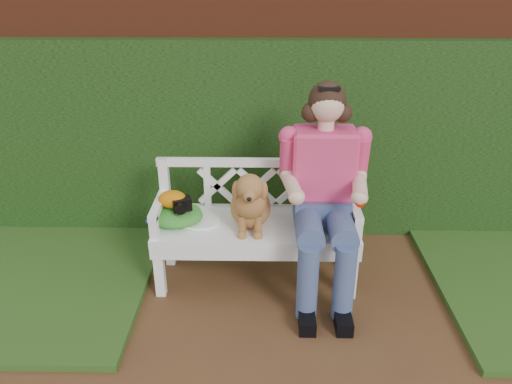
{
  "coord_description": "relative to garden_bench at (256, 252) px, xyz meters",
  "views": [
    {
      "loc": [
        -0.22,
        -2.34,
        2.28
      ],
      "look_at": [
        -0.27,
        0.89,
        0.75
      ],
      "focal_mm": 35.0,
      "sensor_mm": 36.0,
      "label": 1
    }
  ],
  "objects": [
    {
      "name": "ground",
      "position": [
        0.27,
        -0.89,
        -0.24
      ],
      "size": [
        60.0,
        60.0,
        0.0
      ],
      "primitive_type": "plane",
      "color": "#51341B"
    },
    {
      "name": "brick_wall",
      "position": [
        0.27,
        1.01,
        0.86
      ],
      "size": [
        10.0,
        0.3,
        2.2
      ],
      "primitive_type": "cube",
      "color": "maroon",
      "rests_on": "ground"
    },
    {
      "name": "ivy_hedge",
      "position": [
        0.27,
        0.79,
        0.61
      ],
      "size": [
        10.0,
        0.18,
        1.7
      ],
      "primitive_type": "cube",
      "color": "#335D22",
      "rests_on": "ground"
    },
    {
      "name": "garden_bench",
      "position": [
        0.0,
        0.0,
        0.0
      ],
      "size": [
        1.6,
        0.65,
        0.48
      ],
      "primitive_type": null,
      "rotation": [
        0.0,
        0.0,
        0.03
      ],
      "color": "white",
      "rests_on": "ground"
    },
    {
      "name": "seated_woman",
      "position": [
        0.48,
        -0.02,
        0.55
      ],
      "size": [
        0.85,
        1.02,
        1.58
      ],
      "primitive_type": null,
      "rotation": [
        0.0,
        0.0,
        -0.23
      ],
      "color": "#EE3A3B",
      "rests_on": "ground"
    },
    {
      "name": "dog",
      "position": [
        -0.04,
        -0.04,
        0.48
      ],
      "size": [
        0.39,
        0.48,
        0.48
      ],
      "primitive_type": null,
      "rotation": [
        0.0,
        0.0,
        -0.19
      ],
      "color": "#A06F31",
      "rests_on": "garden_bench"
    },
    {
      "name": "tennis_racket",
      "position": [
        -0.44,
        0.01,
        0.25
      ],
      "size": [
        0.63,
        0.38,
        0.03
      ],
      "primitive_type": null,
      "rotation": [
        0.0,
        0.0,
        -0.24
      ],
      "color": "white",
      "rests_on": "garden_bench"
    },
    {
      "name": "green_bag",
      "position": [
        -0.6,
        0.01,
        0.31
      ],
      "size": [
        0.43,
        0.35,
        0.14
      ],
      "primitive_type": null,
      "rotation": [
        0.0,
        0.0,
        0.09
      ],
      "color": "green",
      "rests_on": "garden_bench"
    },
    {
      "name": "camera_item",
      "position": [
        -0.54,
        -0.03,
        0.42
      ],
      "size": [
        0.16,
        0.14,
        0.09
      ],
      "primitive_type": "cube",
      "rotation": [
        0.0,
        0.0,
        0.35
      ],
      "color": "black",
      "rests_on": "green_bag"
    },
    {
      "name": "baseball_glove",
      "position": [
        -0.61,
        0.01,
        0.44
      ],
      "size": [
        0.21,
        0.15,
        0.13
      ],
      "primitive_type": "ellipsoid",
      "rotation": [
        0.0,
        0.0,
        -0.01
      ],
      "color": "#BB6608",
      "rests_on": "green_bag"
    }
  ]
}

